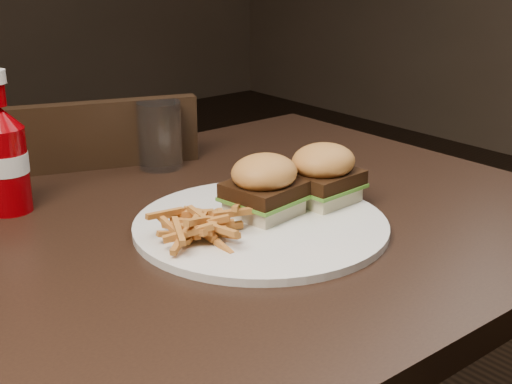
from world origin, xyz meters
TOP-DOWN VIEW (x-y plane):
  - dining_table at (0.00, 0.00)m, footprint 1.20×0.80m
  - chair_far at (0.12, 0.50)m, footprint 0.52×0.52m
  - plate at (0.12, -0.06)m, footprint 0.34×0.34m
  - sandwich_half_a at (0.14, -0.04)m, footprint 0.10×0.09m
  - sandwich_half_b at (0.24, -0.06)m, footprint 0.09×0.08m
  - fries_pile at (0.03, -0.05)m, footprint 0.13×0.13m
  - ketchup_bottle at (-0.11, 0.22)m, footprint 0.06×0.06m
  - tumbler at (0.16, 0.25)m, footprint 0.09×0.09m

SIDE VIEW (x-z plane):
  - chair_far at x=0.12m, z-range 0.41..0.45m
  - dining_table at x=0.00m, z-range 0.71..0.75m
  - plate at x=0.12m, z-range 0.75..0.76m
  - sandwich_half_a at x=0.14m, z-range 0.76..0.78m
  - sandwich_half_b at x=0.24m, z-range 0.76..0.78m
  - fries_pile at x=0.03m, z-range 0.76..0.80m
  - tumbler at x=0.16m, z-range 0.75..0.86m
  - ketchup_bottle at x=-0.11m, z-range 0.75..0.87m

